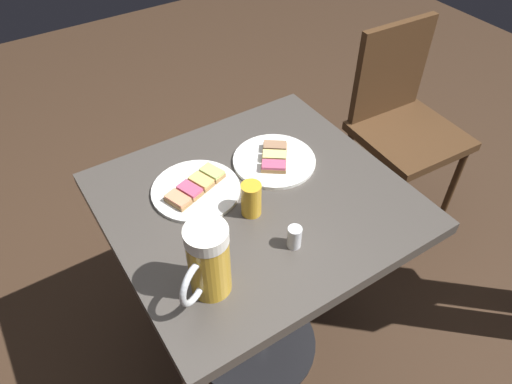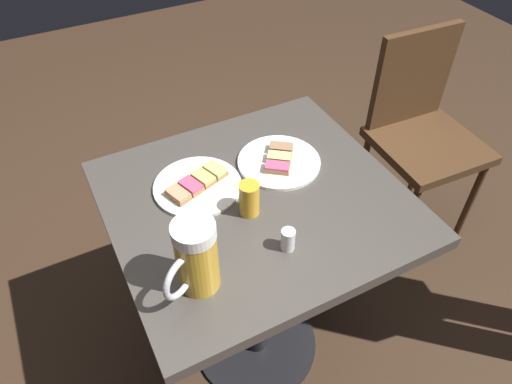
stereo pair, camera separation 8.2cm
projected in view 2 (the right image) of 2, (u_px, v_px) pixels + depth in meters
ground_plane at (256, 343)px, 1.75m from camera, size 6.00×6.00×0.00m
cafe_table at (256, 241)px, 1.34m from camera, size 0.75×0.69×0.76m
plate_near at (197, 185)px, 1.24m from camera, size 0.23×0.23×0.03m
plate_far at (279, 161)px, 1.31m from camera, size 0.23×0.23×0.03m
beer_mug at (195, 258)px, 0.97m from camera, size 0.14×0.11×0.18m
beer_glass_small at (249, 199)px, 1.15m from camera, size 0.05×0.05×0.09m
salt_shaker at (288, 240)px, 1.08m from camera, size 0.03×0.03×0.06m
cafe_chair at (420, 127)px, 1.85m from camera, size 0.40×0.40×0.88m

